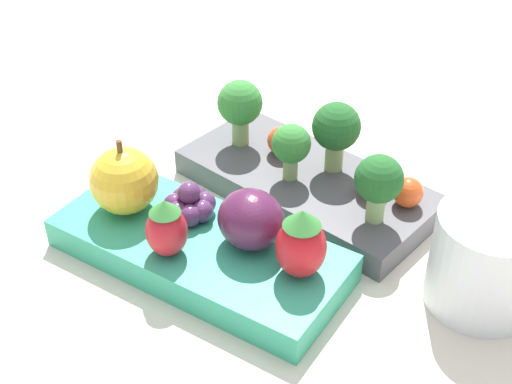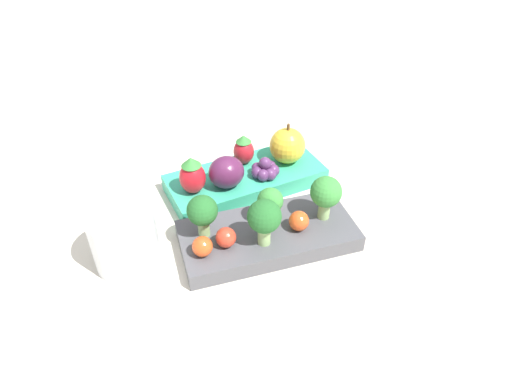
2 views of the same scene
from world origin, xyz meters
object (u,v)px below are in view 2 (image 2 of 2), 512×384
object	(u,v)px
broccoli_floret_1	(270,202)
strawberry_1	(244,150)
cherry_tomato_1	(299,221)
cherry_tomato_2	(226,237)
broccoli_floret_3	(264,218)
plum	(226,172)
broccoli_floret_0	(202,212)
drinking_cup	(125,239)
bento_box_fruit	(246,179)
apple	(287,146)
strawberry_0	(192,175)
bento_box_savoury	(268,236)
cherry_tomato_0	(202,246)
grape_cluster	(265,170)
broccoli_floret_2	(326,193)

from	to	relation	value
broccoli_floret_1	strawberry_1	world-z (taller)	same
cherry_tomato_1	cherry_tomato_2	bearing A→B (deg)	-6.78
broccoli_floret_3	plum	xyz separation A→B (m)	(-0.00, -0.12, -0.01)
broccoli_floret_0	strawberry_1	distance (m)	0.15
cherry_tomato_2	drinking_cup	distance (m)	0.11
bento_box_fruit	broccoli_floret_1	world-z (taller)	broccoli_floret_1
apple	strawberry_0	world-z (taller)	apple
strawberry_0	plum	world-z (taller)	strawberry_0
bento_box_savoury	cherry_tomato_0	xyz separation A→B (m)	(0.08, 0.01, 0.02)
bento_box_savoury	cherry_tomato_2	distance (m)	0.06
apple	grape_cluster	distance (m)	0.05
broccoli_floret_3	cherry_tomato_1	bearing A→B (deg)	-175.11
bento_box_fruit	strawberry_0	xyz separation A→B (m)	(0.08, 0.01, 0.04)
broccoli_floret_1	cherry_tomato_0	distance (m)	0.10
cherry_tomato_2	grape_cluster	xyz separation A→B (m)	(-0.10, -0.10, 0.00)
broccoli_floret_3	apple	distance (m)	0.17
broccoli_floret_1	strawberry_1	distance (m)	0.13
broccoli_floret_2	drinking_cup	distance (m)	0.24
broccoli_floret_2	plum	size ratio (longest dim) A/B	1.22
broccoli_floret_0	drinking_cup	world-z (taller)	broccoli_floret_0
cherry_tomato_1	cherry_tomato_2	xyz separation A→B (m)	(0.09, -0.01, -0.00)
broccoli_floret_2	strawberry_0	size ratio (longest dim) A/B	1.10
cherry_tomato_0	drinking_cup	bearing A→B (deg)	-30.87
grape_cluster	cherry_tomato_0	bearing A→B (deg)	39.11
broccoli_floret_0	broccoli_floret_2	world-z (taller)	broccoli_floret_2
bento_box_savoury	bento_box_fruit	distance (m)	0.12
strawberry_1	bento_box_savoury	bearing A→B (deg)	77.88
apple	drinking_cup	world-z (taller)	apple
broccoli_floret_0	cherry_tomato_1	world-z (taller)	broccoli_floret_0
broccoli_floret_1	drinking_cup	bearing A→B (deg)	-9.09
broccoli_floret_1	cherry_tomato_2	size ratio (longest dim) A/B	2.00
broccoli_floret_1	plum	xyz separation A→B (m)	(0.02, -0.09, -0.01)
cherry_tomato_0	cherry_tomato_1	bearing A→B (deg)	175.98
broccoli_floret_3	plum	bearing A→B (deg)	-90.90
cherry_tomato_1	plum	distance (m)	0.12
broccoli_floret_2	strawberry_1	world-z (taller)	broccoli_floret_2
broccoli_floret_3	plum	world-z (taller)	broccoli_floret_3
broccoli_floret_0	cherry_tomato_0	xyz separation A→B (m)	(0.01, 0.03, -0.02)
broccoli_floret_0	strawberry_0	xyz separation A→B (m)	(-0.02, -0.08, -0.01)
bento_box_savoury	grape_cluster	xyz separation A→B (m)	(-0.04, -0.10, 0.02)
cherry_tomato_1	apple	distance (m)	0.14
broccoli_floret_1	cherry_tomato_1	bearing A→B (deg)	133.14
bento_box_savoury	broccoli_floret_2	bearing A→B (deg)	172.94
broccoli_floret_2	plum	xyz separation A→B (m)	(0.08, -0.11, -0.01)
cherry_tomato_2	broccoli_floret_1	bearing A→B (deg)	-165.85
bento_box_fruit	grape_cluster	bearing A→B (deg)	140.44
apple	strawberry_1	size ratio (longest dim) A/B	1.33
broccoli_floret_3	grape_cluster	bearing A→B (deg)	-116.35
broccoli_floret_0	cherry_tomato_2	world-z (taller)	broccoli_floret_0
broccoli_floret_3	broccoli_floret_0	bearing A→B (deg)	-36.11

